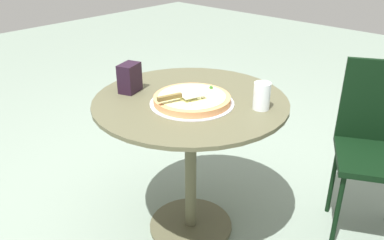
{
  "coord_description": "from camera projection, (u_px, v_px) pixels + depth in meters",
  "views": [
    {
      "loc": [
        1.13,
        -1.22,
        1.44
      ],
      "look_at": [
        0.04,
        -0.03,
        0.66
      ],
      "focal_mm": 37.19,
      "sensor_mm": 36.0,
      "label": 1
    }
  ],
  "objects": [
    {
      "name": "patio_table",
      "position": [
        191.0,
        133.0,
        1.88
      ],
      "size": [
        0.89,
        0.89,
        0.74
      ],
      "color": "brown",
      "rests_on": "ground"
    },
    {
      "name": "ground_plane",
      "position": [
        191.0,
        226.0,
        2.13
      ],
      "size": [
        10.0,
        10.0,
        0.0
      ],
      "primitive_type": "plane",
      "color": "gray"
    },
    {
      "name": "pizza_server",
      "position": [
        180.0,
        96.0,
        1.69
      ],
      "size": [
        0.11,
        0.21,
        0.02
      ],
      "color": "silver",
      "rests_on": "pizza_on_tray"
    },
    {
      "name": "napkin_dispenser",
      "position": [
        130.0,
        78.0,
        1.86
      ],
      "size": [
        0.1,
        0.12,
        0.14
      ],
      "primitive_type": "cube",
      "rotation": [
        0.0,
        0.0,
        5.03
      ],
      "color": "black",
      "rests_on": "patio_table"
    },
    {
      "name": "drinking_cup",
      "position": [
        262.0,
        96.0,
        1.68
      ],
      "size": [
        0.07,
        0.07,
        0.12
      ],
      "primitive_type": "cylinder",
      "color": "white",
      "rests_on": "patio_table"
    },
    {
      "name": "patio_chair_far",
      "position": [
        378.0,
        140.0,
        1.91
      ],
      "size": [
        0.5,
        0.5,
        0.89
      ],
      "color": "black",
      "rests_on": "ground"
    },
    {
      "name": "pizza_on_tray",
      "position": [
        192.0,
        100.0,
        1.75
      ],
      "size": [
        0.37,
        0.37,
        0.05
      ],
      "color": "silver",
      "rests_on": "patio_table"
    }
  ]
}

